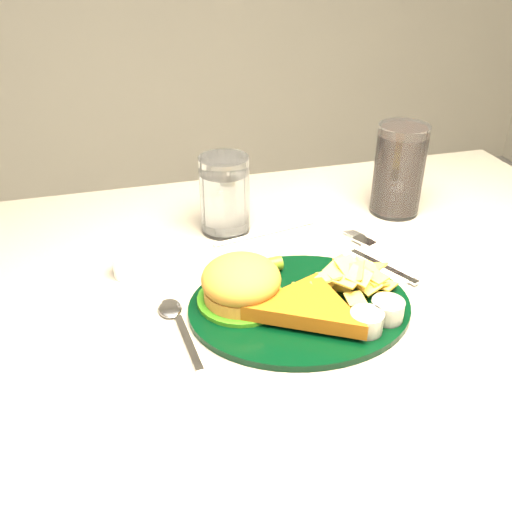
{
  "coord_description": "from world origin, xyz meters",
  "views": [
    {
      "loc": [
        -0.2,
        -0.61,
        1.19
      ],
      "look_at": [
        -0.02,
        0.01,
        0.8
      ],
      "focal_mm": 40.0,
      "sensor_mm": 36.0,
      "label": 1
    }
  ],
  "objects_px": {
    "cola_glass": "(399,170)",
    "fork_napkin": "(381,263)",
    "table": "(270,472)",
    "water_glass": "(225,195)",
    "dinner_plate": "(300,288)"
  },
  "relations": [
    {
      "from": "water_glass",
      "to": "fork_napkin",
      "type": "relative_size",
      "value": 0.82
    },
    {
      "from": "table",
      "to": "dinner_plate",
      "type": "xyz_separation_m",
      "value": [
        0.02,
        -0.05,
        0.41
      ]
    },
    {
      "from": "table",
      "to": "cola_glass",
      "type": "height_order",
      "value": "cola_glass"
    },
    {
      "from": "table",
      "to": "dinner_plate",
      "type": "distance_m",
      "value": 0.41
    },
    {
      "from": "table",
      "to": "dinner_plate",
      "type": "relative_size",
      "value": 4.15
    },
    {
      "from": "dinner_plate",
      "to": "fork_napkin",
      "type": "relative_size",
      "value": 1.9
    },
    {
      "from": "table",
      "to": "fork_napkin",
      "type": "height_order",
      "value": "fork_napkin"
    },
    {
      "from": "cola_glass",
      "to": "fork_napkin",
      "type": "bearing_deg",
      "value": -122.8
    },
    {
      "from": "dinner_plate",
      "to": "cola_glass",
      "type": "bearing_deg",
      "value": 47.59
    },
    {
      "from": "cola_glass",
      "to": "fork_napkin",
      "type": "distance_m",
      "value": 0.2
    },
    {
      "from": "table",
      "to": "dinner_plate",
      "type": "height_order",
      "value": "dinner_plate"
    },
    {
      "from": "dinner_plate",
      "to": "fork_napkin",
      "type": "distance_m",
      "value": 0.17
    },
    {
      "from": "dinner_plate",
      "to": "fork_napkin",
      "type": "xyz_separation_m",
      "value": [
        0.15,
        0.07,
        -0.03
      ]
    },
    {
      "from": "table",
      "to": "water_glass",
      "type": "xyz_separation_m",
      "value": [
        -0.02,
        0.19,
        0.44
      ]
    },
    {
      "from": "dinner_plate",
      "to": "water_glass",
      "type": "height_order",
      "value": "water_glass"
    }
  ]
}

